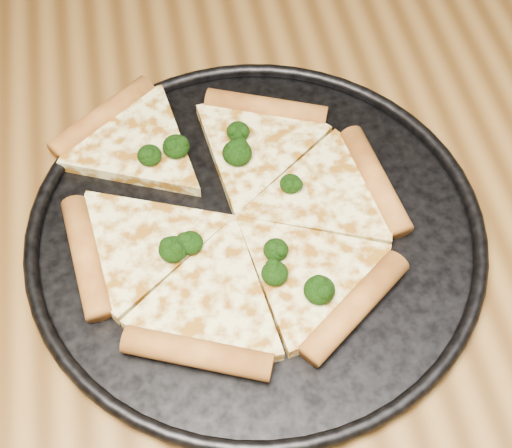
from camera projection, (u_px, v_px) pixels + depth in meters
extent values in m
cube|color=brown|center=(213.00, 327.00, 0.63)|extent=(1.20, 0.90, 0.04)
cylinder|color=black|center=(256.00, 232.00, 0.66)|extent=(0.39, 0.39, 0.01)
torus|color=black|center=(256.00, 228.00, 0.65)|extent=(0.40, 0.40, 0.01)
cylinder|color=#C97C32|center=(375.00, 180.00, 0.67)|extent=(0.04, 0.12, 0.02)
cylinder|color=#C97C32|center=(266.00, 108.00, 0.72)|extent=(0.12, 0.07, 0.02)
cylinder|color=#C97C32|center=(103.00, 117.00, 0.72)|extent=(0.11, 0.09, 0.02)
cylinder|color=#C97C32|center=(86.00, 256.00, 0.63)|extent=(0.04, 0.12, 0.02)
cylinder|color=#C97C32|center=(197.00, 353.00, 0.58)|extent=(0.12, 0.07, 0.02)
cylinder|color=#C97C32|center=(355.00, 307.00, 0.60)|extent=(0.11, 0.09, 0.02)
ellipsoid|color=black|center=(237.00, 153.00, 0.68)|extent=(0.03, 0.03, 0.02)
ellipsoid|color=black|center=(319.00, 290.00, 0.60)|extent=(0.03, 0.03, 0.02)
ellipsoid|color=black|center=(190.00, 243.00, 0.63)|extent=(0.02, 0.02, 0.02)
ellipsoid|color=black|center=(291.00, 184.00, 0.66)|extent=(0.02, 0.02, 0.01)
ellipsoid|color=black|center=(276.00, 250.00, 0.62)|extent=(0.02, 0.02, 0.02)
ellipsoid|color=black|center=(176.00, 146.00, 0.68)|extent=(0.03, 0.03, 0.02)
ellipsoid|color=black|center=(173.00, 249.00, 0.62)|extent=(0.02, 0.02, 0.02)
ellipsoid|color=black|center=(149.00, 155.00, 0.68)|extent=(0.02, 0.02, 0.02)
ellipsoid|color=black|center=(238.00, 132.00, 0.70)|extent=(0.02, 0.02, 0.02)
ellipsoid|color=black|center=(275.00, 273.00, 0.61)|extent=(0.02, 0.02, 0.02)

